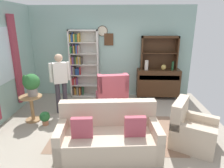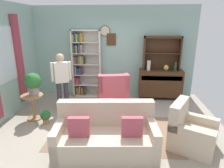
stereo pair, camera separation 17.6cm
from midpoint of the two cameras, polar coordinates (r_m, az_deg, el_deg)
ground_plane at (r=4.71m, az=-0.35°, el=-11.95°), size 5.40×4.60×0.02m
wall_back at (r=6.29m, az=1.33°, el=9.21°), size 5.00×0.09×2.80m
area_rug at (r=4.43m, az=1.95°, el=-13.77°), size 2.71×1.62×0.01m
bookshelf at (r=6.29m, az=-7.19°, el=5.78°), size 0.90×0.30×2.10m
sideboard at (r=6.31m, az=14.55°, el=0.33°), size 1.30×0.45×0.92m
sideboard_hutch at (r=6.20m, az=15.12°, el=9.95°), size 1.10×0.26×1.00m
vase_tall at (r=6.04m, az=11.41°, el=5.29°), size 0.11×0.11×0.30m
vase_round at (r=6.15m, az=16.20°, el=4.54°), size 0.15×0.15×0.17m
bottle_wine at (r=6.17m, az=18.65°, el=4.84°), size 0.07×0.07×0.27m
couch_floral at (r=3.71m, az=-0.37°, el=-14.87°), size 1.87×1.00×0.90m
armchair_floral at (r=4.16m, az=22.97°, el=-12.95°), size 1.04×1.03×0.88m
wingback_chair at (r=5.29m, az=1.17°, el=-3.81°), size 0.93×0.94×1.05m
plant_stand at (r=5.17m, az=-20.96°, el=-5.49°), size 0.52×0.52×0.63m
potted_plant_large at (r=5.00m, az=-21.09°, el=0.49°), size 0.39×0.39×0.54m
potted_plant_small at (r=4.91m, az=-17.66°, el=-8.85°), size 0.24×0.24×0.33m
person_reading at (r=5.22m, az=-13.43°, el=1.46°), size 0.50×0.33×1.56m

